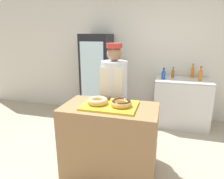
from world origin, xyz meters
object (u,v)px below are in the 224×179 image
object	(u,v)px
beverage_fridge	(97,77)
bottle_orange	(200,75)
brownie_back_right	(121,99)
serving_tray	(110,105)
bottle_blue	(163,75)
donut_light_glaze	(98,101)
bottle_orange_b	(192,72)
baker_person	(114,96)
brownie_back_left	(106,98)
bottle_amber	(173,74)
donut_chocolate_glaze	(121,103)
chest_freezer	(181,102)

from	to	relation	value
beverage_fridge	bottle_orange	xyz separation A→B (m)	(2.00, -0.02, 0.14)
beverage_fridge	brownie_back_right	bearing A→B (deg)	-60.98
serving_tray	bottle_blue	distance (m)	1.79
donut_light_glaze	bottle_orange_b	bearing A→B (deg)	58.05
baker_person	bottle_orange_b	bearing A→B (deg)	49.08
brownie_back_left	baker_person	size ratio (longest dim) A/B	0.06
serving_tray	bottle_amber	size ratio (longest dim) A/B	3.15
bottle_amber	brownie_back_left	bearing A→B (deg)	-116.17
donut_chocolate_glaze	brownie_back_left	size ratio (longest dim) A/B	2.58
brownie_back_left	bottle_blue	world-z (taller)	bottle_blue
donut_light_glaze	donut_chocolate_glaze	bearing A→B (deg)	0.00
serving_tray	bottle_amber	world-z (taller)	bottle_amber
chest_freezer	bottle_orange_b	distance (m)	0.63
chest_freezer	bottle_amber	size ratio (longest dim) A/B	4.98
baker_person	beverage_fridge	xyz separation A→B (m)	(-0.67, 1.16, 0.02)
chest_freezer	bottle_amber	bearing A→B (deg)	146.62
donut_chocolate_glaze	baker_person	xyz separation A→B (m)	(-0.25, 0.61, -0.13)
baker_person	bottle_orange	xyz separation A→B (m)	(1.32, 1.14, 0.17)
bottle_orange_b	serving_tray	bearing A→B (deg)	-119.16
donut_light_glaze	donut_chocolate_glaze	size ratio (longest dim) A/B	1.00
bottle_orange_b	bottle_amber	world-z (taller)	bottle_orange_b
bottle_blue	brownie_back_right	bearing A→B (deg)	-107.02
beverage_fridge	bottle_orange	distance (m)	2.00
brownie_back_right	beverage_fridge	world-z (taller)	beverage_fridge
baker_person	bottle_amber	size ratio (longest dim) A/B	7.98
bottle_blue	brownie_back_left	bearing A→B (deg)	-113.68
bottle_blue	bottle_amber	world-z (taller)	bottle_blue
bottle_orange_b	brownie_back_right	bearing A→B (deg)	-118.99
beverage_fridge	bottle_blue	distance (m)	1.35
baker_person	beverage_fridge	bearing A→B (deg)	120.06
brownie_back_left	bottle_amber	xyz separation A→B (m)	(0.84, 1.72, 0.04)
donut_chocolate_glaze	donut_light_glaze	bearing A→B (deg)	180.00
serving_tray	bottle_orange_b	bearing A→B (deg)	60.84
chest_freezer	brownie_back_right	bearing A→B (deg)	-117.80
donut_chocolate_glaze	bottle_orange	world-z (taller)	bottle_orange
donut_light_glaze	bottle_blue	size ratio (longest dim) A/B	1.16
brownie_back_left	brownie_back_right	distance (m)	0.20
baker_person	bottle_blue	distance (m)	1.31
serving_tray	bottle_orange_b	xyz separation A→B (m)	(1.11, 1.99, 0.09)
brownie_back_left	bottle_amber	size ratio (longest dim) A/B	0.47
brownie_back_right	baker_person	size ratio (longest dim) A/B	0.06
serving_tray	bottle_orange	size ratio (longest dim) A/B	2.43
baker_person	bottle_orange	distance (m)	1.76
beverage_fridge	bottle_blue	xyz separation A→B (m)	(1.35, -0.05, 0.12)
serving_tray	bottle_orange_b	size ratio (longest dim) A/B	2.35
bottle_orange	serving_tray	bearing A→B (deg)	-125.15
chest_freezer	bottle_orange_b	size ratio (longest dim) A/B	3.72
donut_chocolate_glaze	bottle_orange_b	distance (m)	2.23
donut_light_glaze	donut_chocolate_glaze	world-z (taller)	same
serving_tray	brownie_back_right	size ratio (longest dim) A/B	6.64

